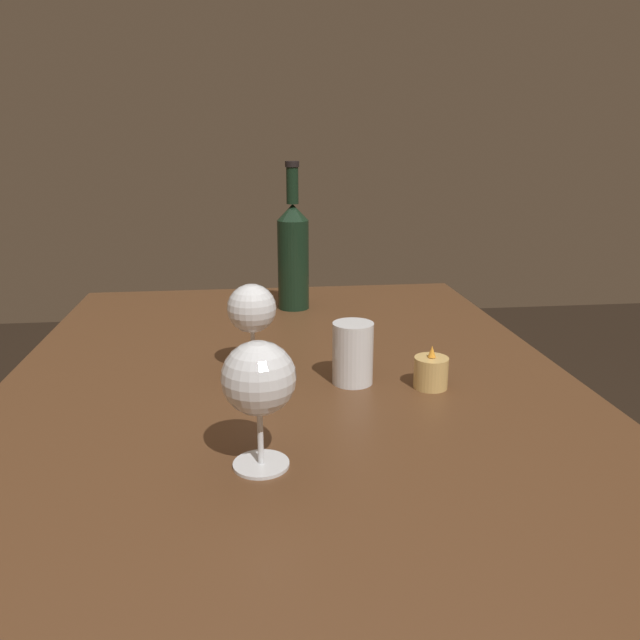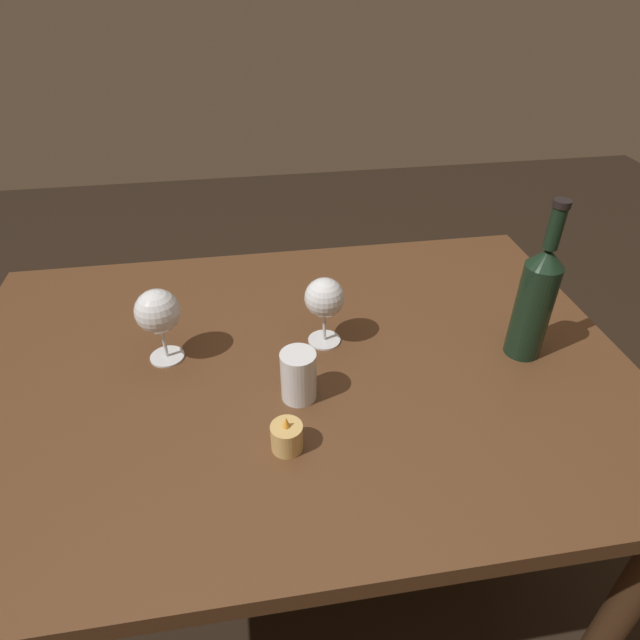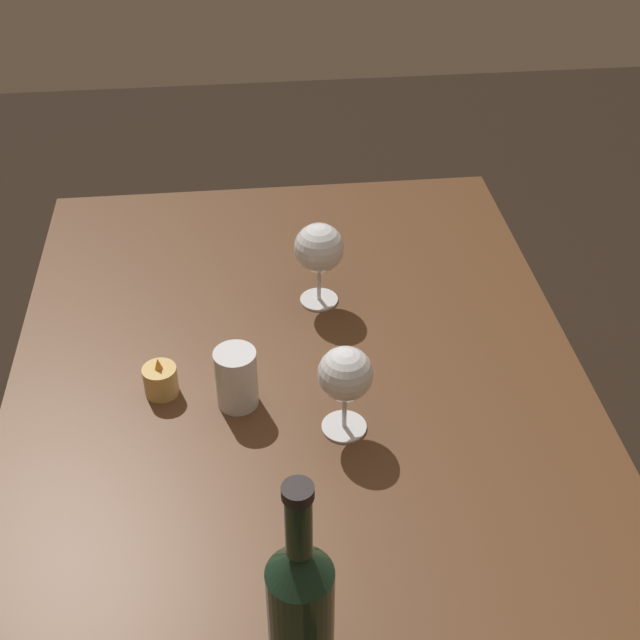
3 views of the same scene
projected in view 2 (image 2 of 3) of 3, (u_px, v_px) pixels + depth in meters
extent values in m
plane|color=black|center=(301.00, 569.00, 1.47)|extent=(6.00, 6.00, 0.00)
cube|color=#56351E|center=(293.00, 369.00, 1.05)|extent=(1.30, 0.90, 0.04)
cylinder|color=#412816|center=(470.00, 361.00, 1.64)|extent=(0.06, 0.06, 0.70)
cylinder|color=#412816|center=(75.00, 403.00, 1.49)|extent=(0.06, 0.06, 0.70)
cylinder|color=#412816|center=(620.00, 611.00, 1.03)|extent=(0.06, 0.06, 0.70)
cylinder|color=white|center=(167.00, 357.00, 1.05)|extent=(0.07, 0.07, 0.00)
cylinder|color=white|center=(164.00, 341.00, 1.02)|extent=(0.01, 0.01, 0.07)
sphere|color=white|center=(158.00, 311.00, 0.98)|extent=(0.08, 0.08, 0.08)
cylinder|color=#510A14|center=(158.00, 312.00, 0.98)|extent=(0.07, 0.07, 0.03)
cylinder|color=white|center=(324.00, 340.00, 1.09)|extent=(0.07, 0.07, 0.00)
cylinder|color=white|center=(324.00, 326.00, 1.07)|extent=(0.01, 0.01, 0.07)
sphere|color=white|center=(325.00, 298.00, 1.03)|extent=(0.08, 0.08, 0.08)
cylinder|color=#510A14|center=(325.00, 298.00, 1.03)|extent=(0.06, 0.06, 0.03)
cylinder|color=black|center=(532.00, 311.00, 1.01)|extent=(0.07, 0.07, 0.20)
cone|color=black|center=(547.00, 257.00, 0.94)|extent=(0.07, 0.07, 0.03)
cylinder|color=black|center=(555.00, 228.00, 0.91)|extent=(0.03, 0.03, 0.08)
cylinder|color=black|center=(562.00, 204.00, 0.88)|extent=(0.03, 0.03, 0.01)
cylinder|color=white|center=(301.00, 375.00, 0.93)|extent=(0.06, 0.06, 0.10)
cylinder|color=silver|center=(301.00, 385.00, 0.94)|extent=(0.05, 0.05, 0.04)
cylinder|color=#DBB266|center=(287.00, 437.00, 0.85)|extent=(0.05, 0.05, 0.05)
cylinder|color=white|center=(287.00, 439.00, 0.85)|extent=(0.04, 0.04, 0.03)
cone|color=#F99E2D|center=(286.00, 422.00, 0.83)|extent=(0.01, 0.01, 0.02)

